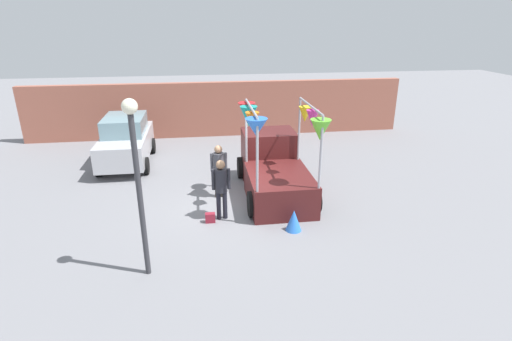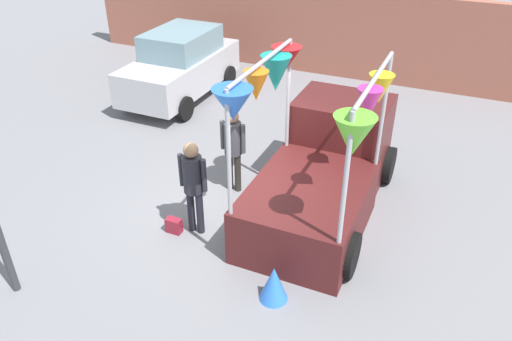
# 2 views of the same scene
# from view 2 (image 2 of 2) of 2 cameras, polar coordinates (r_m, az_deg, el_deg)

# --- Properties ---
(ground_plane) EXTENTS (60.00, 60.00, 0.00)m
(ground_plane) POSITION_cam_2_polar(r_m,az_deg,el_deg) (9.49, -2.37, -4.99)
(ground_plane) COLOR slate
(vendor_truck) EXTENTS (2.42, 4.16, 3.10)m
(vendor_truck) POSITION_cam_2_polar(r_m,az_deg,el_deg) (9.35, 7.88, 0.77)
(vendor_truck) COLOR #4C1919
(vendor_truck) RESTS_ON ground
(parked_car) EXTENTS (1.88, 4.00, 1.88)m
(parked_car) POSITION_cam_2_polar(r_m,az_deg,el_deg) (14.23, -8.60, 11.83)
(parked_car) COLOR #B7B7BC
(parked_car) RESTS_ON ground
(person_customer) EXTENTS (0.53, 0.34, 1.79)m
(person_customer) POSITION_cam_2_polar(r_m,az_deg,el_deg) (8.52, -7.21, -1.04)
(person_customer) COLOR black
(person_customer) RESTS_ON ground
(person_vendor) EXTENTS (0.53, 0.34, 1.75)m
(person_vendor) POSITION_cam_2_polar(r_m,az_deg,el_deg) (9.65, -2.65, 3.14)
(person_vendor) COLOR #2D2823
(person_vendor) RESTS_ON ground
(handbag) EXTENTS (0.28, 0.16, 0.28)m
(handbag) POSITION_cam_2_polar(r_m,az_deg,el_deg) (9.09, -9.37, -6.22)
(handbag) COLOR maroon
(handbag) RESTS_ON ground
(brick_boundary_wall) EXTENTS (18.00, 0.36, 2.60)m
(brick_boundary_wall) POSITION_cam_2_polar(r_m,az_deg,el_deg) (15.83, 10.77, 14.99)
(brick_boundary_wall) COLOR #9E5947
(brick_boundary_wall) RESTS_ON ground
(folded_kite_bundle_azure) EXTENTS (0.54, 0.54, 0.60)m
(folded_kite_bundle_azure) POSITION_cam_2_polar(r_m,az_deg,el_deg) (7.64, 2.04, -12.78)
(folded_kite_bundle_azure) COLOR blue
(folded_kite_bundle_azure) RESTS_ON ground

